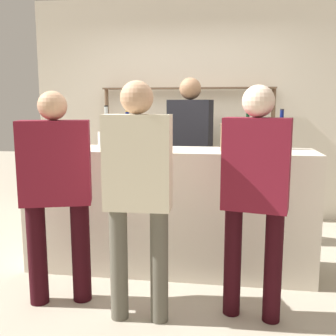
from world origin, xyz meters
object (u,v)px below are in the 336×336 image
at_px(customer_center, 138,185).
at_px(counter_bottle_3, 281,134).
at_px(counter_bottle_0, 128,133).
at_px(server_behind_counter, 190,146).
at_px(customer_left, 56,184).
at_px(counter_bottle_2, 247,134).
at_px(ice_bucket, 234,138).
at_px(counter_bottle_4, 257,133).
at_px(counter_bottle_1, 107,131).
at_px(cork_jar, 105,141).
at_px(customer_right, 255,186).

bearing_deg(customer_center, counter_bottle_3, -46.68).
distance_m(counter_bottle_0, customer_center, 1.08).
relative_size(counter_bottle_3, server_behind_counter, 0.20).
xyz_separation_m(customer_center, server_behind_counter, (0.18, 1.70, 0.08)).
distance_m(counter_bottle_0, server_behind_counter, 0.88).
height_order(customer_center, customer_left, customer_center).
relative_size(counter_bottle_2, ice_bucket, 1.52).
xyz_separation_m(counter_bottle_4, ice_bucket, (-0.21, -0.22, -0.03)).
height_order(counter_bottle_1, customer_left, customer_left).
bearing_deg(counter_bottle_0, counter_bottle_3, 1.05).
height_order(counter_bottle_0, counter_bottle_1, counter_bottle_1).
relative_size(ice_bucket, cork_jar, 1.48).
height_order(ice_bucket, customer_center, customer_center).
xyz_separation_m(counter_bottle_0, server_behind_counter, (0.50, 0.70, -0.19)).
bearing_deg(server_behind_counter, counter_bottle_4, 56.42).
relative_size(cork_jar, customer_left, 0.10).
distance_m(counter_bottle_1, customer_left, 0.88).
height_order(customer_center, server_behind_counter, server_behind_counter).
bearing_deg(customer_center, server_behind_counter, -7.50).
relative_size(counter_bottle_3, ice_bucket, 1.52).
bearing_deg(customer_left, counter_bottle_2, -77.73).
relative_size(counter_bottle_0, server_behind_counter, 0.19).
xyz_separation_m(counter_bottle_3, customer_center, (-1.03, -1.02, -0.27)).
distance_m(customer_center, server_behind_counter, 1.71).
xyz_separation_m(cork_jar, server_behind_counter, (0.64, 0.94, -0.13)).
height_order(counter_bottle_3, counter_bottle_4, counter_bottle_4).
xyz_separation_m(counter_bottle_1, counter_bottle_4, (1.34, 0.05, -0.00)).
bearing_deg(customer_center, cork_jar, 29.54).
relative_size(cork_jar, customer_right, 0.10).
relative_size(counter_bottle_1, customer_center, 0.23).
height_order(counter_bottle_3, server_behind_counter, server_behind_counter).
xyz_separation_m(counter_bottle_1, server_behind_counter, (0.69, 0.73, -0.20)).
bearing_deg(server_behind_counter, counter_bottle_0, -22.76).
relative_size(counter_bottle_1, server_behind_counter, 0.21).
relative_size(counter_bottle_1, customer_right, 0.23).
bearing_deg(server_behind_counter, customer_right, 32.97).
relative_size(counter_bottle_1, ice_bucket, 1.65).
relative_size(counter_bottle_2, customer_right, 0.22).
distance_m(ice_bucket, server_behind_counter, 1.02).
bearing_deg(counter_bottle_1, counter_bottle_2, -2.06).
bearing_deg(customer_center, customer_right, -80.97).
bearing_deg(counter_bottle_3, counter_bottle_2, -162.27).
relative_size(counter_bottle_2, counter_bottle_4, 0.99).
xyz_separation_m(counter_bottle_4, server_behind_counter, (-0.65, 0.68, -0.20)).
distance_m(counter_bottle_3, customer_right, 0.96).
xyz_separation_m(counter_bottle_0, customer_right, (1.08, -0.85, -0.28)).
distance_m(customer_right, customer_left, 1.40).
distance_m(counter_bottle_1, counter_bottle_4, 1.34).
xyz_separation_m(counter_bottle_4, cork_jar, (-1.29, -0.26, -0.06)).
bearing_deg(customer_left, cork_jar, -33.89).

